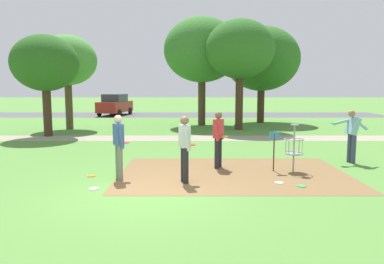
% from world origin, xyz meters
% --- Properties ---
extents(ground_plane, '(160.00, 160.00, 0.00)m').
position_xyz_m(ground_plane, '(0.00, 0.00, 0.00)').
color(ground_plane, '#518438').
extents(dirt_tee_pad, '(6.40, 4.34, 0.01)m').
position_xyz_m(dirt_tee_pad, '(2.22, 1.87, 0.00)').
color(dirt_tee_pad, brown).
rests_on(dirt_tee_pad, ground).
extents(disc_golf_basket, '(0.98, 0.58, 1.39)m').
position_xyz_m(disc_golf_basket, '(3.92, 2.07, 0.75)').
color(disc_golf_basket, '#9E9EA3').
rests_on(disc_golf_basket, ground).
extents(player_foreground_watching, '(0.45, 0.49, 1.71)m').
position_xyz_m(player_foreground_watching, '(-0.88, 1.23, 0.97)').
color(player_foreground_watching, slate).
rests_on(player_foreground_watching, ground).
extents(player_throwing, '(0.45, 0.49, 1.71)m').
position_xyz_m(player_throwing, '(1.85, 2.60, 0.97)').
color(player_throwing, '#232328').
rests_on(player_throwing, ground).
extents(player_waiting_left, '(1.16, 0.43, 1.71)m').
position_xyz_m(player_waiting_left, '(6.18, 3.33, 0.99)').
color(player_waiting_left, '#384260').
rests_on(player_waiting_left, ground).
extents(player_waiting_right, '(0.44, 0.50, 1.71)m').
position_xyz_m(player_waiting_right, '(0.87, 0.89, 0.97)').
color(player_waiting_right, '#232328').
rests_on(player_waiting_right, ground).
extents(frisbee_near_basket, '(0.21, 0.21, 0.02)m').
position_xyz_m(frisbee_near_basket, '(-1.71, 1.53, 0.01)').
color(frisbee_near_basket, orange).
rests_on(frisbee_near_basket, ground).
extents(frisbee_by_tee, '(0.24, 0.24, 0.02)m').
position_xyz_m(frisbee_by_tee, '(-1.30, 0.27, 0.01)').
color(frisbee_by_tee, white).
rests_on(frisbee_by_tee, ground).
extents(frisbee_mid_grass, '(0.24, 0.24, 0.02)m').
position_xyz_m(frisbee_mid_grass, '(3.75, 0.50, 0.01)').
color(frisbee_mid_grass, green).
rests_on(frisbee_mid_grass, ground).
extents(frisbee_far_left, '(0.22, 0.22, 0.02)m').
position_xyz_m(frisbee_far_left, '(3.28, 0.81, 0.01)').
color(frisbee_far_left, white).
rests_on(frisbee_far_left, ground).
extents(tree_near_left, '(3.91, 3.91, 6.24)m').
position_xyz_m(tree_near_left, '(3.77, 12.69, 4.54)').
color(tree_near_left, '#422D1E').
rests_on(tree_near_left, ground).
extents(tree_near_right, '(3.36, 3.36, 5.40)m').
position_xyz_m(tree_near_right, '(-6.11, 12.94, 3.93)').
color(tree_near_right, brown).
rests_on(tree_near_right, ground).
extents(tree_mid_left, '(5.09, 5.09, 6.51)m').
position_xyz_m(tree_mid_left, '(5.78, 16.78, 4.33)').
color(tree_mid_left, '#422D1E').
rests_on(tree_mid_left, ground).
extents(tree_mid_center, '(3.24, 3.24, 4.99)m').
position_xyz_m(tree_mid_center, '(-6.15, 9.84, 3.58)').
color(tree_mid_center, '#422D1E').
rests_on(tree_mid_center, ground).
extents(tree_mid_right, '(4.80, 4.80, 6.81)m').
position_xyz_m(tree_mid_right, '(1.68, 15.11, 4.75)').
color(tree_mid_right, '#4C3823').
rests_on(tree_mid_right, ground).
extents(parking_lot_strip, '(36.00, 6.00, 0.01)m').
position_xyz_m(parking_lot_strip, '(0.00, 24.02, 0.00)').
color(parking_lot_strip, '#4C4C51').
rests_on(parking_lot_strip, ground).
extents(parked_car_leftmost, '(2.51, 4.45, 1.84)m').
position_xyz_m(parked_car_leftmost, '(-5.65, 23.47, 0.92)').
color(parked_car_leftmost, maroon).
rests_on(parked_car_leftmost, ground).
extents(gravel_path, '(40.00, 1.89, 0.00)m').
position_xyz_m(gravel_path, '(0.00, 9.06, 0.00)').
color(gravel_path, gray).
rests_on(gravel_path, ground).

